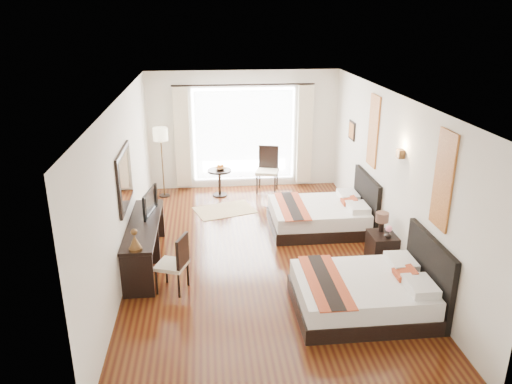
{
  "coord_description": "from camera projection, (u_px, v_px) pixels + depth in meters",
  "views": [
    {
      "loc": [
        -0.9,
        -7.85,
        4.08
      ],
      "look_at": [
        -0.08,
        0.15,
        1.14
      ],
      "focal_mm": 35.0,
      "sensor_mm": 36.0,
      "label": 1
    }
  ],
  "objects": [
    {
      "name": "wall_desk",
      "position": [
        125.0,
        185.0,
        8.12
      ],
      "size": [
        0.01,
        7.5,
        2.8
      ],
      "primitive_type": "cube",
      "color": "silver",
      "rests_on": "floor"
    },
    {
      "name": "television",
      "position": [
        146.0,
        202.0,
        8.6
      ],
      "size": [
        0.24,
        0.76,
        0.44
      ],
      "primitive_type": "imported",
      "rotation": [
        0.0,
        0.0,
        1.38
      ],
      "color": "black",
      "rests_on": "console_desk"
    },
    {
      "name": "fruit_bowl",
      "position": [
        220.0,
        169.0,
        11.44
      ],
      "size": [
        0.31,
        0.31,
        0.06
      ],
      "primitive_type": "imported",
      "rotation": [
        0.0,
        0.0,
        0.41
      ],
      "color": "#442B18",
      "rests_on": "side_table"
    },
    {
      "name": "wall_entry",
      "position": [
        305.0,
        304.0,
        4.84
      ],
      "size": [
        4.5,
        0.01,
        2.8
      ],
      "primitive_type": "cube",
      "color": "silver",
      "rests_on": "floor"
    },
    {
      "name": "table_lamp",
      "position": [
        382.0,
        219.0,
        8.49
      ],
      "size": [
        0.22,
        0.22,
        0.35
      ],
      "color": "black",
      "rests_on": "nightstand"
    },
    {
      "name": "wall_sconce",
      "position": [
        400.0,
        154.0,
        7.97
      ],
      "size": [
        0.1,
        0.14,
        0.14
      ],
      "primitive_type": "cube",
      "color": "#4E351B",
      "rests_on": "wall_headboard"
    },
    {
      "name": "sheer_curtain",
      "position": [
        244.0,
        135.0,
        11.8
      ],
      "size": [
        2.3,
        0.02,
        2.1
      ],
      "primitive_type": "cube",
      "color": "white",
      "rests_on": "wall_window"
    },
    {
      "name": "wall_headboard",
      "position": [
        391.0,
        176.0,
        8.55
      ],
      "size": [
        0.01,
        7.5,
        2.8
      ],
      "primitive_type": "cube",
      "color": "silver",
      "rests_on": "floor"
    },
    {
      "name": "floor_lamp",
      "position": [
        161.0,
        139.0,
        11.16
      ],
      "size": [
        0.33,
        0.33,
        1.62
      ],
      "color": "black",
      "rests_on": "floor"
    },
    {
      "name": "wall_window",
      "position": [
        244.0,
        130.0,
        11.84
      ],
      "size": [
        4.5,
        0.01,
        2.8
      ],
      "primitive_type": "cube",
      "color": "silver",
      "rests_on": "floor"
    },
    {
      "name": "mirror_frame",
      "position": [
        125.0,
        178.0,
        7.98
      ],
      "size": [
        0.04,
        1.25,
        0.95
      ],
      "primitive_type": "cube",
      "color": "black",
      "rests_on": "wall_desk"
    },
    {
      "name": "bronze_figurine",
      "position": [
        135.0,
        241.0,
        7.29
      ],
      "size": [
        0.21,
        0.21,
        0.3
      ],
      "primitive_type": null,
      "rotation": [
        0.0,
        0.0,
        -0.06
      ],
      "color": "#4E351B",
      "rests_on": "console_desk"
    },
    {
      "name": "window_glass",
      "position": [
        244.0,
        134.0,
        11.86
      ],
      "size": [
        2.4,
        0.02,
        2.2
      ],
      "primitive_type": "cube",
      "color": "white",
      "rests_on": "wall_window"
    },
    {
      "name": "jute_rug",
      "position": [
        225.0,
        210.0,
        10.81
      ],
      "size": [
        1.43,
        1.17,
        0.01
      ],
      "primitive_type": "cube",
      "rotation": [
        0.0,
        0.0,
        0.31
      ],
      "color": "tan",
      "rests_on": "floor"
    },
    {
      "name": "nightstand",
      "position": [
        382.0,
        248.0,
        8.53
      ],
      "size": [
        0.43,
        0.53,
        0.51
      ],
      "primitive_type": "cube",
      "color": "black",
      "rests_on": "floor"
    },
    {
      "name": "vase",
      "position": [
        388.0,
        236.0,
        8.27
      ],
      "size": [
        0.15,
        0.15,
        0.12
      ],
      "primitive_type": "imported",
      "rotation": [
        0.0,
        0.0,
        0.32
      ],
      "color": "black",
      "rests_on": "nightstand"
    },
    {
      "name": "bed_near",
      "position": [
        368.0,
        293.0,
        7.12
      ],
      "size": [
        1.96,
        1.52,
        1.1
      ],
      "color": "black",
      "rests_on": "floor"
    },
    {
      "name": "desk_chair",
      "position": [
        173.0,
        274.0,
        7.64
      ],
      "size": [
        0.55,
        0.55,
        0.92
      ],
      "rotation": [
        0.0,
        0.0,
        2.79
      ],
      "color": "#C0AD94",
      "rests_on": "floor"
    },
    {
      "name": "mirror_glass",
      "position": [
        126.0,
        178.0,
        7.99
      ],
      "size": [
        0.01,
        1.12,
        0.82
      ],
      "primitive_type": "cube",
      "color": "white",
      "rests_on": "mirror_frame"
    },
    {
      "name": "drape_right",
      "position": [
        305.0,
        135.0,
        11.91
      ],
      "size": [
        0.35,
        0.14,
        2.35
      ],
      "primitive_type": "cube",
      "color": "beige",
      "rests_on": "floor"
    },
    {
      "name": "art_panel_near",
      "position": [
        443.0,
        180.0,
        6.64
      ],
      "size": [
        0.03,
        0.5,
        1.35
      ],
      "primitive_type": "cube",
      "color": "brown",
      "rests_on": "wall_headboard"
    },
    {
      "name": "drape_left",
      "position": [
        182.0,
        138.0,
        11.63
      ],
      "size": [
        0.35,
        0.14,
        2.35
      ],
      "primitive_type": "cube",
      "color": "beige",
      "rests_on": "floor"
    },
    {
      "name": "window_chair",
      "position": [
        267.0,
        178.0,
        11.83
      ],
      "size": [
        0.61,
        0.61,
        1.08
      ],
      "rotation": [
        0.0,
        0.0,
        -1.84
      ],
      "color": "#C0AD94",
      "rests_on": "floor"
    },
    {
      "name": "ceiling",
      "position": [
        262.0,
        97.0,
        7.86
      ],
      "size": [
        4.5,
        7.5,
        0.02
      ],
      "primitive_type": "cube",
      "color": "white",
      "rests_on": "wall_headboard"
    },
    {
      "name": "art_panel_far",
      "position": [
        373.0,
        131.0,
        9.34
      ],
      "size": [
        0.03,
        0.5,
        1.35
      ],
      "primitive_type": "cube",
      "color": "brown",
      "rests_on": "wall_headboard"
    },
    {
      "name": "floor",
      "position": [
        261.0,
        256.0,
        8.82
      ],
      "size": [
        4.5,
        7.5,
        0.01
      ],
      "primitive_type": "cube",
      "color": "#39140A",
      "rests_on": "ground"
    },
    {
      "name": "bed_far",
      "position": [
        323.0,
        215.0,
        9.83
      ],
      "size": [
        1.93,
        1.5,
        1.08
      ],
      "color": "black",
      "rests_on": "floor"
    },
    {
      "name": "console_desk",
      "position": [
        145.0,
        244.0,
        8.41
      ],
      "size": [
        0.5,
        2.2,
        0.76
      ],
      "primitive_type": "cube",
      "color": "black",
      "rests_on": "floor"
    },
    {
      "name": "side_table",
      "position": [
        220.0,
        183.0,
        11.57
      ],
      "size": [
        0.55,
        0.55,
        0.63
      ],
      "primitive_type": "cylinder",
      "color": "black",
      "rests_on": "floor"
    }
  ]
}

